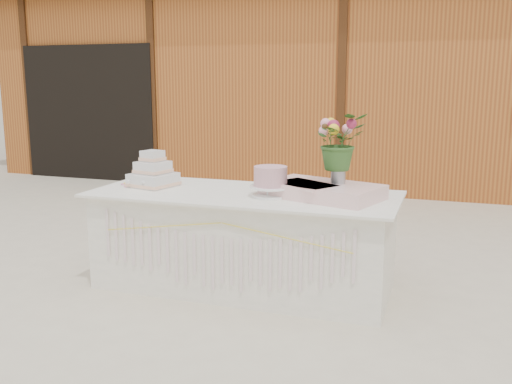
# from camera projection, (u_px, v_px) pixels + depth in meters

# --- Properties ---
(ground) EXTENTS (80.00, 80.00, 0.00)m
(ground) POSITION_uv_depth(u_px,v_px,m) (244.00, 286.00, 4.60)
(ground) COLOR beige
(ground) RESTS_ON ground
(barn) EXTENTS (12.60, 4.60, 3.30)m
(barn) POSITION_uv_depth(u_px,v_px,m) (363.00, 78.00, 9.84)
(barn) COLOR #AA5F23
(barn) RESTS_ON ground
(cake_table) EXTENTS (2.40, 1.00, 0.77)m
(cake_table) POSITION_uv_depth(u_px,v_px,m) (243.00, 240.00, 4.52)
(cake_table) COLOR white
(cake_table) RESTS_ON ground
(wedding_cake) EXTENTS (0.40, 0.40, 0.30)m
(wedding_cake) POSITION_uv_depth(u_px,v_px,m) (153.00, 174.00, 4.69)
(wedding_cake) COLOR silver
(wedding_cake) RESTS_ON cake_table
(pink_cake_stand) EXTENTS (0.32, 0.32, 0.23)m
(pink_cake_stand) POSITION_uv_depth(u_px,v_px,m) (271.00, 180.00, 4.28)
(pink_cake_stand) COLOR white
(pink_cake_stand) RESTS_ON cake_table
(satin_runner) EXTENTS (0.96, 0.73, 0.11)m
(satin_runner) POSITION_uv_depth(u_px,v_px,m) (322.00, 190.00, 4.26)
(satin_runner) COLOR beige
(satin_runner) RESTS_ON cake_table
(flower_vase) EXTENTS (0.11, 0.11, 0.15)m
(flower_vase) POSITION_uv_depth(u_px,v_px,m) (338.00, 173.00, 4.24)
(flower_vase) COLOR #A8A9AD
(flower_vase) RESTS_ON satin_runner
(bouquet) EXTENTS (0.51, 0.50, 0.43)m
(bouquet) POSITION_uv_depth(u_px,v_px,m) (339.00, 135.00, 4.19)
(bouquet) COLOR #325B24
(bouquet) RESTS_ON flower_vase
(loose_flowers) EXTENTS (0.20, 0.36, 0.02)m
(loose_flowers) POSITION_uv_depth(u_px,v_px,m) (131.00, 184.00, 4.77)
(loose_flowers) COLOR pink
(loose_flowers) RESTS_ON cake_table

